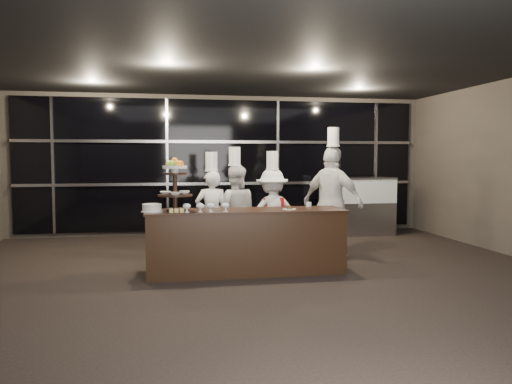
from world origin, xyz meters
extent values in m
plane|color=black|center=(0.00, 0.00, 0.00)|extent=(10.00, 10.00, 0.00)
plane|color=black|center=(0.00, 0.00, 3.00)|extent=(10.00, 10.00, 0.00)
plane|color=#473F38|center=(0.00, 5.00, 1.50)|extent=(9.00, 0.00, 9.00)
cube|color=black|center=(0.00, 4.94, 1.50)|extent=(8.60, 0.04, 2.80)
cube|color=#A5A5AA|center=(0.00, 4.89, 1.10)|extent=(8.60, 0.06, 0.06)
cube|color=#A5A5AA|center=(0.00, 4.89, 2.00)|extent=(8.60, 0.06, 0.06)
cube|color=#A5A5AA|center=(-3.50, 4.91, 1.50)|extent=(0.05, 0.05, 2.80)
cube|color=#A5A5AA|center=(-1.20, 4.91, 1.50)|extent=(0.05, 0.05, 2.80)
cube|color=#A5A5AA|center=(1.20, 4.91, 1.50)|extent=(0.05, 0.05, 2.80)
cube|color=#A5A5AA|center=(3.50, 4.91, 1.50)|extent=(0.05, 0.05, 2.80)
cube|color=black|center=(-0.11, 1.17, 0.45)|extent=(2.80, 0.70, 0.90)
cube|color=black|center=(-0.11, 1.17, 0.91)|extent=(2.84, 0.74, 0.03)
cylinder|color=black|center=(-1.11, 1.17, 0.94)|extent=(0.24, 0.24, 0.03)
cylinder|color=black|center=(-1.11, 1.17, 1.27)|extent=(0.06, 0.06, 0.70)
cylinder|color=black|center=(-1.11, 1.17, 1.14)|extent=(0.48, 0.48, 0.02)
cylinder|color=black|center=(-1.11, 1.17, 1.44)|extent=(0.34, 0.34, 0.02)
cylinder|color=white|center=(-1.11, 1.17, 1.48)|extent=(0.10, 0.10, 0.06)
cylinder|color=white|center=(-1.11, 1.17, 1.53)|extent=(0.34, 0.34, 0.04)
sphere|color=#E05712|center=(-1.03, 1.17, 1.58)|extent=(0.09, 0.09, 0.09)
sphere|color=#67BB30|center=(-1.07, 1.24, 1.58)|extent=(0.09, 0.09, 0.09)
sphere|color=orange|center=(-1.15, 1.24, 1.58)|extent=(0.09, 0.09, 0.09)
sphere|color=yellow|center=(-1.19, 1.17, 1.58)|extent=(0.09, 0.09, 0.09)
sphere|color=#64B02D|center=(-1.15, 1.10, 1.58)|extent=(0.09, 0.09, 0.09)
sphere|color=orange|center=(-1.07, 1.10, 1.58)|extent=(0.09, 0.09, 0.09)
sphere|color=orange|center=(-1.11, 1.17, 1.62)|extent=(0.09, 0.09, 0.09)
imported|color=white|center=(-1.24, 1.23, 1.17)|extent=(0.16, 0.16, 0.04)
imported|color=white|center=(-0.98, 1.23, 1.18)|extent=(0.15, 0.15, 0.05)
imported|color=white|center=(-1.11, 1.05, 1.17)|extent=(0.16, 0.16, 0.04)
cylinder|color=silver|center=(-0.96, 0.95, 0.93)|extent=(0.07, 0.07, 0.01)
cylinder|color=silver|center=(-0.96, 0.95, 0.96)|extent=(0.02, 0.02, 0.05)
ellipsoid|color=silver|center=(-0.96, 0.95, 1.01)|extent=(0.11, 0.11, 0.08)
ellipsoid|color=#1EC961|center=(-0.96, 0.95, 1.01)|extent=(0.08, 0.08, 0.05)
cylinder|color=silver|center=(-0.78, 0.95, 0.93)|extent=(0.07, 0.07, 0.01)
cylinder|color=silver|center=(-0.78, 0.95, 0.96)|extent=(0.02, 0.02, 0.05)
ellipsoid|color=silver|center=(-0.78, 0.95, 1.01)|extent=(0.11, 0.11, 0.08)
ellipsoid|color=red|center=(-0.78, 0.95, 1.01)|extent=(0.08, 0.08, 0.05)
cylinder|color=silver|center=(-0.63, 0.95, 0.93)|extent=(0.07, 0.07, 0.01)
cylinder|color=silver|center=(-0.63, 0.95, 0.96)|extent=(0.02, 0.02, 0.05)
ellipsoid|color=silver|center=(-0.63, 0.95, 1.01)|extent=(0.11, 0.11, 0.08)
ellipsoid|color=#D0B08F|center=(-0.63, 0.95, 1.01)|extent=(0.08, 0.08, 0.05)
cylinder|color=silver|center=(-0.43, 0.95, 0.93)|extent=(0.07, 0.07, 0.01)
cylinder|color=silver|center=(-0.43, 0.95, 0.96)|extent=(0.02, 0.02, 0.05)
ellipsoid|color=silver|center=(-0.43, 0.95, 1.01)|extent=(0.11, 0.11, 0.08)
ellipsoid|color=#4D3217|center=(-0.43, 0.95, 1.01)|extent=(0.08, 0.08, 0.05)
cylinder|color=white|center=(-1.43, 1.12, 0.93)|extent=(0.30, 0.30, 0.01)
cylinder|color=white|center=(-1.43, 1.12, 0.98)|extent=(0.26, 0.26, 0.10)
cube|color=#F1CA76|center=(-1.17, 0.97, 0.95)|extent=(0.06, 0.05, 0.05)
cube|color=#F1CA76|center=(-1.10, 0.97, 0.95)|extent=(0.06, 0.05, 0.05)
cube|color=#F1CA76|center=(-1.03, 0.97, 0.95)|extent=(0.06, 0.05, 0.05)
cube|color=#F1CA76|center=(-1.17, 1.04, 0.95)|extent=(0.06, 0.06, 0.05)
cube|color=#F1CA76|center=(-1.10, 1.04, 0.95)|extent=(0.06, 0.06, 0.05)
cube|color=#F1CA76|center=(-1.03, 1.04, 0.95)|extent=(0.06, 0.06, 0.05)
cylinder|color=white|center=(0.50, 1.07, 0.93)|extent=(0.20, 0.20, 0.01)
cylinder|color=#4C2814|center=(0.50, 1.07, 0.95)|extent=(0.08, 0.08, 0.04)
cylinder|color=white|center=(0.90, 1.42, 0.96)|extent=(0.08, 0.08, 0.07)
cube|color=#A5A5AA|center=(2.82, 4.30, 0.35)|extent=(1.51, 0.65, 0.70)
cube|color=silver|center=(2.82, 4.30, 0.95)|extent=(1.51, 0.65, 0.50)
cube|color=#FFC67F|center=(2.82, 4.30, 0.95)|extent=(1.40, 0.54, 0.40)
cube|color=#A5A5AA|center=(2.82, 4.30, 1.22)|extent=(1.53, 0.67, 0.04)
imported|color=white|center=(-0.51, 2.14, 0.73)|extent=(0.54, 0.36, 1.45)
cylinder|color=white|center=(-0.51, 2.14, 1.60)|extent=(0.19, 0.19, 0.30)
cylinder|color=white|center=(-0.51, 2.14, 1.46)|extent=(0.21, 0.21, 0.03)
imported|color=silver|center=(-0.12, 2.31, 0.77)|extent=(0.83, 0.70, 1.54)
cylinder|color=white|center=(-0.12, 2.31, 1.69)|extent=(0.19, 0.19, 0.30)
cylinder|color=white|center=(-0.12, 2.31, 1.54)|extent=(0.21, 0.21, 0.03)
imported|color=white|center=(0.50, 2.21, 0.73)|extent=(1.00, 0.63, 1.47)
cylinder|color=white|center=(0.50, 2.21, 1.62)|extent=(0.19, 0.19, 0.30)
cylinder|color=white|center=(0.50, 2.21, 1.47)|extent=(0.21, 0.21, 0.03)
cube|color=#AD0D0F|center=(0.50, 2.09, 0.73)|extent=(0.34, 0.03, 0.55)
imported|color=white|center=(1.43, 1.88, 0.92)|extent=(1.04, 1.12, 1.85)
cylinder|color=white|center=(1.43, 1.88, 2.00)|extent=(0.19, 0.19, 0.30)
cylinder|color=white|center=(1.43, 1.88, 1.85)|extent=(0.21, 0.21, 0.03)
camera|label=1|loc=(-1.23, -5.83, 1.67)|focal=35.00mm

